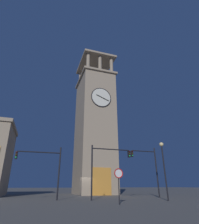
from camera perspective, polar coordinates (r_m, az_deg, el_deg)
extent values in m
plane|color=#56544F|center=(29.33, -4.65, -24.38)|extent=(200.00, 200.00, 0.00)
cube|color=gray|center=(35.11, -1.60, -6.06)|extent=(6.08, 8.04, 21.73)
cube|color=gray|center=(39.55, -1.43, 9.57)|extent=(6.68, 8.64, 0.40)
cylinder|color=gray|center=(38.63, 3.69, 13.98)|extent=(0.70, 0.70, 3.55)
cylinder|color=gray|center=(37.94, 0.15, 14.68)|extent=(0.70, 0.70, 3.55)
cylinder|color=gray|center=(37.39, -3.53, 15.34)|extent=(0.70, 0.70, 3.55)
cylinder|color=gray|center=(43.99, 0.36, 9.07)|extent=(0.70, 0.70, 3.55)
cylinder|color=gray|center=(43.39, -2.74, 9.57)|extent=(0.70, 0.70, 3.55)
cylinder|color=gray|center=(42.91, -5.92, 10.06)|extent=(0.70, 0.70, 3.55)
cube|color=gray|center=(41.74, -1.38, 14.22)|extent=(6.68, 8.64, 0.40)
cylinder|color=black|center=(42.62, -1.36, 15.82)|extent=(0.12, 0.12, 2.55)
cylinder|color=silver|center=(33.36, 0.52, 4.54)|extent=(3.62, 0.12, 3.62)
torus|color=black|center=(33.34, 0.53, 4.56)|extent=(3.78, 0.16, 3.78)
cube|color=black|center=(33.23, -0.19, 5.01)|extent=(0.97, 0.06, 0.48)
cube|color=black|center=(33.37, 1.74, 4.02)|extent=(1.48, 0.06, 0.66)
cube|color=orange|center=(30.04, 0.54, -20.56)|extent=(3.20, 0.24, 4.00)
cylinder|color=black|center=(26.00, 17.25, -17.16)|extent=(0.16, 0.16, 6.11)
cylinder|color=black|center=(25.36, 13.38, -11.70)|extent=(3.41, 0.12, 0.12)
cube|color=black|center=(24.46, 9.96, -12.61)|extent=(0.22, 0.30, 0.75)
sphere|color=#360505|center=(24.34, 10.12, -11.90)|extent=(0.16, 0.16, 0.16)
sphere|color=#392705|center=(24.30, 10.16, -12.48)|extent=(0.16, 0.16, 0.16)
sphere|color=#18C154|center=(24.27, 10.20, -13.06)|extent=(0.16, 0.16, 0.16)
cylinder|color=black|center=(20.37, -2.38, -17.82)|extent=(0.16, 0.16, 5.56)
cylinder|color=black|center=(21.38, 3.58, -11.44)|extent=(4.45, 0.12, 0.12)
cube|color=black|center=(22.22, 9.07, -12.72)|extent=(0.22, 0.30, 0.75)
sphere|color=#360505|center=(22.11, 9.25, -11.94)|extent=(0.16, 0.16, 0.16)
sphere|color=#392705|center=(22.07, 9.28, -12.58)|extent=(0.16, 0.16, 0.16)
sphere|color=#18C154|center=(22.03, 9.32, -13.22)|extent=(0.16, 0.16, 0.16)
cylinder|color=black|center=(21.00, -12.41, -17.80)|extent=(0.16, 0.16, 5.33)
cylinder|color=black|center=(21.09, -18.05, -11.71)|extent=(4.42, 0.12, 0.12)
cube|color=black|center=(21.13, -24.28, -12.07)|extent=(0.22, 0.30, 0.75)
sphere|color=#360505|center=(20.99, -24.20, -11.27)|extent=(0.16, 0.16, 0.16)
sphere|color=#392705|center=(20.96, -24.31, -11.93)|extent=(0.16, 0.16, 0.16)
sphere|color=#18C154|center=(20.93, -24.41, -12.60)|extent=(0.16, 0.16, 0.16)
cylinder|color=black|center=(21.00, 19.52, -17.12)|extent=(0.14, 0.14, 5.31)
sphere|color=#F9DB8C|center=(21.36, 18.56, -9.46)|extent=(0.44, 0.44, 0.44)
cylinder|color=black|center=(16.11, 6.00, -22.28)|extent=(0.08, 0.08, 2.43)
cylinder|color=white|center=(16.10, 5.90, -18.30)|extent=(0.70, 0.04, 0.70)
torus|color=red|center=(16.08, 5.93, -18.30)|extent=(0.78, 0.08, 0.78)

